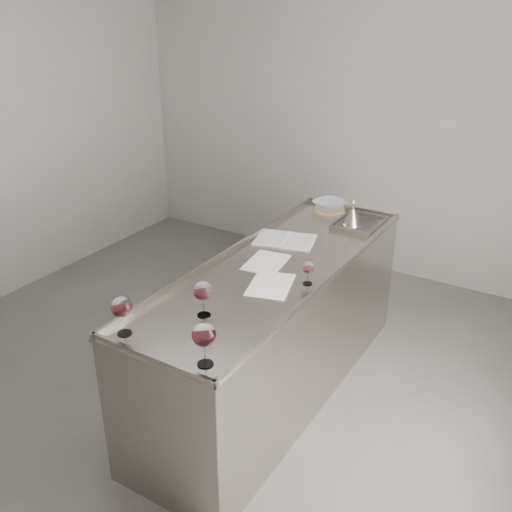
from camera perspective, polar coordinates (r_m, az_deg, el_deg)
The scene contains 12 objects.
room_shell at distance 3.43m, azimuth -7.63°, elevation 6.01°, with size 4.54×5.04×2.84m.
counter at distance 3.80m, azimuth 1.98°, elevation -7.33°, with size 0.77×2.42×0.97m.
wine_glass_left at distance 2.89m, azimuth -13.28°, elevation -5.05°, with size 0.11×0.11×0.21m.
wine_glass_middle at distance 2.98m, azimuth -5.33°, elevation -3.55°, with size 0.10×0.10×0.20m.
wine_glass_right at distance 2.59m, azimuth -5.22°, elevation -7.94°, with size 0.11×0.11×0.22m.
wine_glass_small at distance 3.32m, azimuth 5.24°, elevation -1.21°, with size 0.07×0.07×0.15m.
notebook at distance 3.94m, azimuth 2.93°, elevation 1.67°, with size 0.46×0.37×0.02m.
loose_paper_top at distance 3.61m, azimuth 1.04°, elevation -0.62°, with size 0.23×0.33×0.00m, color white.
loose_paper_under at distance 3.33m, azimuth 1.47°, elevation -2.90°, with size 0.24×0.34×0.00m, color white.
trivet at distance 4.52m, azimuth 7.38°, elevation 4.64°, with size 0.24×0.24×0.02m, color #CBBE83.
ceramic_bowl at distance 4.50m, azimuth 7.41°, elevation 5.11°, with size 0.25×0.25×0.06m, color #99ACB2.
wine_funnel at distance 4.24m, azimuth 9.62°, elevation 3.90°, with size 0.14×0.14×0.21m.
Camera 1 is at (2.07, -2.51, 2.49)m, focal length 40.00 mm.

